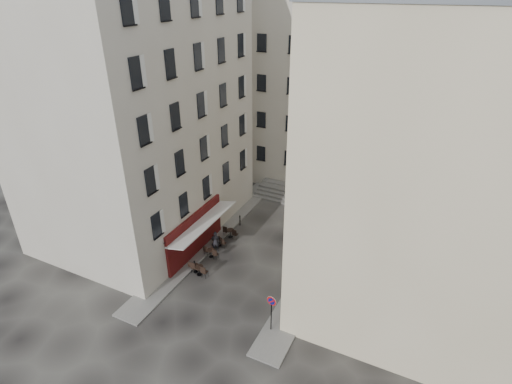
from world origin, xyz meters
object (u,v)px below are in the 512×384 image
Objects in this scene: pedestrian at (215,242)px; bistro_table_b at (196,267)px; no_parking_sign at (271,307)px; bistro_table_a at (199,269)px.

bistro_table_b is at bearing 60.80° from pedestrian.
no_parking_sign reaches higher than bistro_table_b.
bistro_table_b is at bearing 168.60° from no_parking_sign.
no_parking_sign is 7.32m from bistro_table_a.
no_parking_sign reaches higher than pedestrian.
pedestrian reaches higher than bistro_table_b.
no_parking_sign is 1.96× the size of bistro_table_a.
no_parking_sign is at bearing -20.63° from bistro_table_a.
bistro_table_b is (-7.16, 2.69, -1.47)m from no_parking_sign.
no_parking_sign reaches higher than bistro_table_a.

